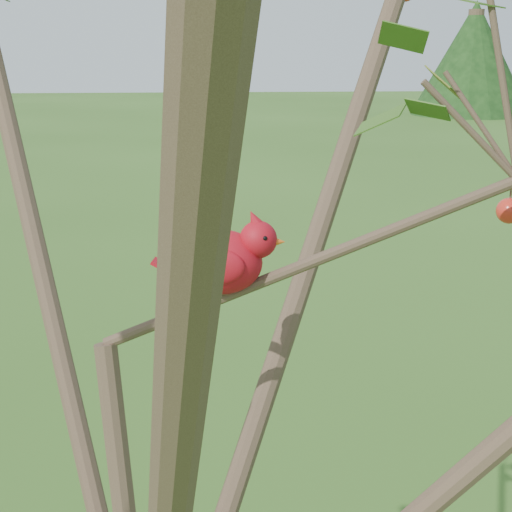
# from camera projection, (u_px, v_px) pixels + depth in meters

# --- Properties ---
(crabapple_tree) EXTENTS (2.35, 2.05, 2.95)m
(crabapple_tree) POSITION_uv_depth(u_px,v_px,m) (147.00, 255.00, 1.03)
(crabapple_tree) COLOR #423123
(crabapple_tree) RESTS_ON ground
(cardinal) EXTENTS (0.20, 0.11, 0.14)m
(cardinal) POSITION_uv_depth(u_px,v_px,m) (227.00, 259.00, 1.15)
(cardinal) COLOR red
(cardinal) RESTS_ON ground
(distant_trees) EXTENTS (41.59, 11.14, 3.82)m
(distant_trees) POSITION_uv_depth(u_px,v_px,m) (231.00, 71.00, 23.28)
(distant_trees) COLOR #423123
(distant_trees) RESTS_ON ground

